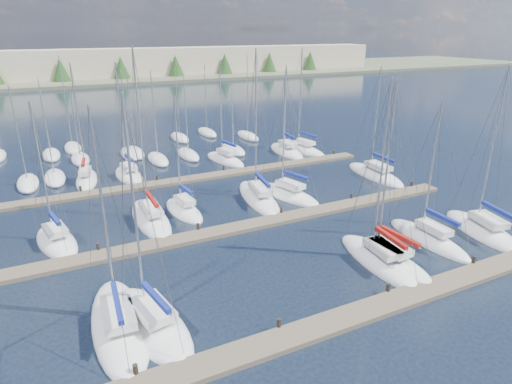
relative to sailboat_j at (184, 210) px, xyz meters
name	(u,v)px	position (x,y,z in m)	size (l,w,h in m)	color
ground	(139,128)	(3.80, 38.40, -0.19)	(400.00, 400.00, 0.00)	#192332
dock_near	(346,318)	(3.80, -19.59, -0.03)	(44.00, 1.93, 1.10)	#6B5E4C
dock_mid	(246,226)	(3.80, -5.59, -0.03)	(44.00, 1.93, 1.10)	#6B5E4C
dock_far	(194,178)	(3.80, 8.41, -0.03)	(44.00, 1.93, 1.10)	#6B5E4C
sailboat_j	(184,210)	(0.00, 0.00, 0.00)	(3.05, 6.81, 11.43)	white
sailboat_q	(286,151)	(19.08, 13.90, -0.02)	(3.83, 8.80, 12.36)	white
sailboat_c	(151,323)	(-6.59, -14.98, -0.01)	(4.71, 8.91, 14.03)	white
sailboat_r	(302,149)	(21.46, 13.64, 0.00)	(4.07, 9.28, 14.57)	white
sailboat_b	(119,325)	(-8.28, -14.33, -0.02)	(3.55, 9.99, 13.37)	white
sailboat_i	(151,218)	(-3.21, -0.41, 0.00)	(2.77, 9.75, 15.66)	white
sailboat_f	(428,239)	(16.03, -14.33, 0.00)	(2.46, 8.27, 11.90)	white
sailboat_m	(375,174)	(23.25, 0.43, -0.01)	(3.49, 9.66, 13.09)	white
sailboat_o	(129,175)	(-2.67, 12.78, 0.01)	(3.16, 7.40, 13.65)	white
sailboat_d	(378,260)	(10.09, -15.17, 0.00)	(3.49, 8.79, 13.97)	white
sailboat_n	(87,180)	(-7.24, 13.26, 0.01)	(3.36, 7.74, 13.62)	white
sailboat_k	(258,198)	(7.71, -0.18, 0.00)	(4.26, 10.52, 15.23)	white
sailboat_p	(225,159)	(9.82, 13.80, 0.00)	(3.98, 8.12, 13.26)	white
sailboat_l	(287,194)	(10.80, -0.62, -0.01)	(4.88, 8.83, 12.74)	white
sailboat_e	(384,259)	(10.63, -15.24, -0.01)	(3.47, 8.93, 13.82)	white
sailboat_g	(482,230)	(21.37, -15.21, 0.00)	(4.87, 9.05, 14.26)	white
sailboat_h	(57,241)	(-11.02, -1.53, -0.01)	(3.98, 7.35, 11.94)	white
distant_boats	(132,153)	(-0.55, 22.16, 0.11)	(36.93, 20.75, 13.30)	#9EA0A5
shoreline	(39,57)	(-9.50, 128.17, 7.26)	(400.00, 60.00, 38.00)	#666B51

